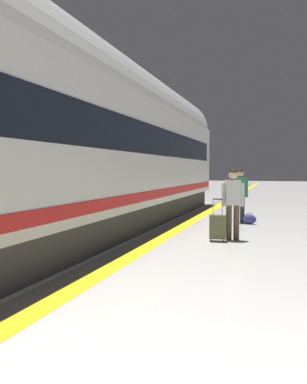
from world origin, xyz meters
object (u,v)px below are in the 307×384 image
(passenger_near, at_px, (233,199))
(duffel_bag_mid, at_px, (249,219))
(passenger_mid, at_px, (240,192))
(high_speed_train, at_px, (12,126))
(suitcase_near, at_px, (217,227))

(passenger_near, height_order, duffel_bag_mid, passenger_near)
(passenger_mid, bearing_deg, high_speed_train, -118.94)
(passenger_near, distance_m, duffel_bag_mid, 3.02)
(passenger_near, relative_size, suitcase_near, 1.67)
(passenger_near, height_order, suitcase_near, passenger_near)
(high_speed_train, bearing_deg, suitcase_near, 41.70)
(suitcase_near, bearing_deg, high_speed_train, -138.30)
(passenger_near, bearing_deg, passenger_mid, 92.82)
(passenger_near, bearing_deg, duffel_bag_mid, 86.72)
(passenger_mid, relative_size, duffel_bag_mid, 3.87)
(high_speed_train, distance_m, duffel_bag_mid, 7.65)
(suitcase_near, xyz_separation_m, passenger_mid, (0.17, 3.40, 0.65))
(high_speed_train, relative_size, passenger_mid, 15.65)
(duffel_bag_mid, bearing_deg, passenger_mid, 144.28)
(passenger_mid, bearing_deg, duffel_bag_mid, -35.72)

